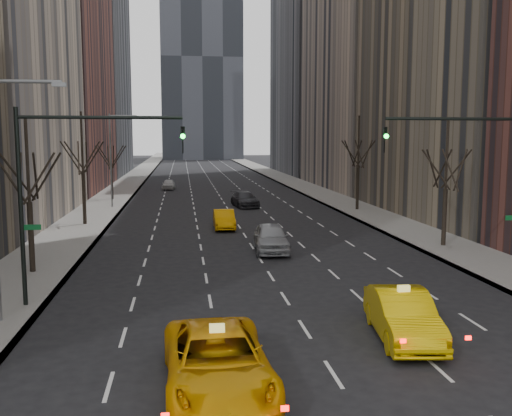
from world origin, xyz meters
name	(u,v)px	position (x,y,z in m)	size (l,w,h in m)	color
sidewalk_left	(126,186)	(-12.25, 70.00, 0.07)	(4.50, 320.00, 0.15)	slate
sidewalk_right	(297,184)	(12.25, 70.00, 0.07)	(4.50, 320.00, 0.15)	slate
bld_left_far	(44,17)	(-21.50, 66.00, 22.00)	(14.00, 28.00, 44.00)	brown
bld_left_deep	(82,5)	(-21.50, 96.00, 30.00)	(14.00, 30.00, 60.00)	#5D5E62
bld_right_deep	(320,17)	(21.50, 95.00, 29.00)	(14.00, 30.00, 58.00)	#5D5E62
tree_lw_b	(29,202)	(-12.00, 18.00, 3.72)	(3.36, 3.50, 7.82)	black
tree_lw_c	(83,174)	(-12.00, 34.00, 4.04)	(3.36, 3.50, 8.74)	black
tree_lw_d	(111,168)	(-12.00, 52.00, 3.56)	(3.36, 3.50, 7.36)	black
tree_rw_b	(446,189)	(12.00, 22.00, 3.72)	(3.36, 3.50, 7.82)	black
tree_rw_c	(358,168)	(12.00, 40.00, 4.04)	(3.36, 3.50, 8.74)	black
traffic_mast_left	(63,174)	(-9.11, 12.00, 5.49)	(6.69, 0.39, 8.00)	black
traffic_mast_right	(488,171)	(9.11, 12.00, 5.49)	(6.69, 0.39, 8.00)	black
streetlight_near	(2,175)	(-10.84, 10.00, 5.62)	(2.83, 0.22, 9.00)	slate
streetlight_far	(114,151)	(-10.84, 45.00, 5.62)	(2.83, 0.22, 9.00)	slate
taxi_suv	(218,362)	(-3.47, 3.25, 0.86)	(2.85, 6.18, 1.72)	#E49A04
taxi_sedan	(403,315)	(3.14, 6.57, 0.85)	(1.79, 5.14, 1.69)	#D5AC04
silver_sedan_ahead	(271,238)	(0.97, 22.14, 0.86)	(2.02, 5.03, 1.71)	#979A9E
far_taxi	(224,219)	(-1.24, 31.20, 0.72)	(1.52, 4.36, 1.44)	#F29B05
far_suv_grey	(245,199)	(1.81, 44.49, 0.75)	(2.09, 5.14, 1.49)	#28282C
far_car_white	(169,184)	(-6.14, 64.27, 0.67)	(1.59, 3.95, 1.35)	silver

